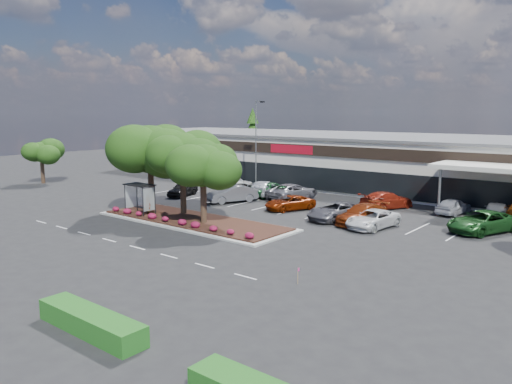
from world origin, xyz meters
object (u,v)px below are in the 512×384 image
Objects in this scene: light_pole at (257,151)px; car_0 at (183,189)px; car_1 at (237,191)px; survey_stake at (298,274)px.

light_pole is 10.04m from car_0.
car_1 is at bearing 6.26° from car_0.
light_pole is at bearing 50.61° from car_0.
light_pole reaches higher than car_1.
light_pole is 7.52m from car_1.
survey_stake is at bearing -47.31° from light_pole.
light_pole is 33.16m from survey_stake.
light_pole is 2.16× the size of car_1.
car_1 is (5.79, 2.44, 0.08)m from car_0.
car_1 reaches higher than car_0.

